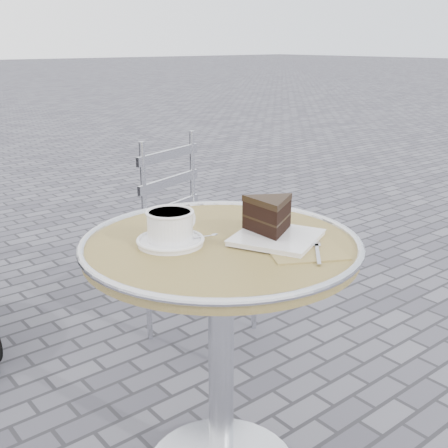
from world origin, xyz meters
TOP-DOWN VIEW (x-y plane):
  - cafe_table at (0.00, 0.00)m, footprint 0.72×0.72m
  - cappuccino_set at (-0.11, 0.07)m, footprint 0.19×0.17m
  - cake_plate_set at (0.12, -0.07)m, footprint 0.26×0.34m
  - bistro_chair at (0.44, 0.79)m, footprint 0.48×0.48m

SIDE VIEW (x-z plane):
  - bistro_chair at x=0.44m, z-range 0.10..0.95m
  - cafe_table at x=0.00m, z-range 0.20..0.94m
  - cappuccino_set at x=-0.11m, z-range 0.73..0.81m
  - cake_plate_set at x=0.12m, z-range 0.73..0.83m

